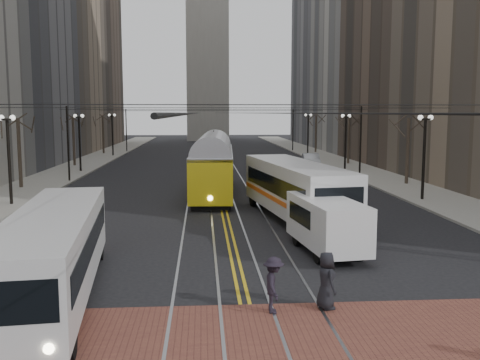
{
  "coord_description": "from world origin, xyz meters",
  "views": [
    {
      "loc": [
        -1.31,
        -17.16,
        6.01
      ],
      "look_at": [
        0.38,
        6.69,
        3.0
      ],
      "focal_mm": 40.0,
      "sensor_mm": 36.0,
      "label": 1
    }
  ],
  "objects": [
    {
      "name": "ground",
      "position": [
        0.0,
        0.0,
        0.0
      ],
      "size": [
        260.0,
        260.0,
        0.0
      ],
      "primitive_type": "plane",
      "color": "black",
      "rests_on": "ground"
    },
    {
      "name": "sidewalk_left",
      "position": [
        -15.0,
        45.0,
        0.07
      ],
      "size": [
        5.0,
        140.0,
        0.15
      ],
      "primitive_type": "cube",
      "color": "gray",
      "rests_on": "ground"
    },
    {
      "name": "sidewalk_right",
      "position": [
        15.0,
        45.0,
        0.07
      ],
      "size": [
        5.0,
        140.0,
        0.15
      ],
      "primitive_type": "cube",
      "color": "gray",
      "rests_on": "ground"
    },
    {
      "name": "crosswalk_band",
      "position": [
        0.0,
        -4.0,
        0.01
      ],
      "size": [
        25.0,
        6.0,
        0.01
      ],
      "primitive_type": "cube",
      "color": "brown",
      "rests_on": "ground"
    },
    {
      "name": "streetcar_rails",
      "position": [
        0.0,
        45.0,
        0.0
      ],
      "size": [
        4.8,
        130.0,
        0.02
      ],
      "primitive_type": "cube",
      "color": "gray",
      "rests_on": "ground"
    },
    {
      "name": "centre_lines",
      "position": [
        0.0,
        45.0,
        0.01
      ],
      "size": [
        0.42,
        130.0,
        0.01
      ],
      "primitive_type": "cube",
      "color": "gold",
      "rests_on": "ground"
    },
    {
      "name": "building_left_far",
      "position": [
        -25.5,
        86.0,
        20.0
      ],
      "size": [
        16.0,
        20.0,
        40.0
      ],
      "primitive_type": "cube",
      "color": "brown",
      "rests_on": "ground"
    },
    {
      "name": "building_right_mid",
      "position": [
        25.5,
        46.0,
        17.0
      ],
      "size": [
        16.0,
        20.0,
        34.0
      ],
      "primitive_type": "cube",
      "color": "brown",
      "rests_on": "ground"
    },
    {
      "name": "building_right_far",
      "position": [
        25.5,
        86.0,
        20.0
      ],
      "size": [
        16.0,
        20.0,
        40.0
      ],
      "primitive_type": "cube",
      "color": "slate",
      "rests_on": "ground"
    },
    {
      "name": "lamp_posts",
      "position": [
        -0.0,
        28.75,
        2.8
      ],
      "size": [
        27.6,
        57.2,
        5.6
      ],
      "color": "black",
      "rests_on": "ground"
    },
    {
      "name": "street_trees",
      "position": [
        0.0,
        35.25,
        2.8
      ],
      "size": [
        31.68,
        53.28,
        5.6
      ],
      "color": "#382D23",
      "rests_on": "ground"
    },
    {
      "name": "trolley_wires",
      "position": [
        0.0,
        34.83,
        3.77
      ],
      "size": [
        25.96,
        120.0,
        6.6
      ],
      "color": "black",
      "rests_on": "ground"
    },
    {
      "name": "transit_bus",
      "position": [
        -6.11,
        0.0,
        1.43
      ],
      "size": [
        3.59,
        11.66,
        2.87
      ],
      "primitive_type": "cube",
      "rotation": [
        0.0,
        0.0,
        0.11
      ],
      "color": "silver",
      "rests_on": "ground"
    },
    {
      "name": "streetcar",
      "position": [
        -0.5,
        22.13,
        1.75
      ],
      "size": [
        3.48,
        15.0,
        3.51
      ],
      "primitive_type": "cube",
      "rotation": [
        0.0,
        0.0,
        -0.05
      ],
      "color": "yellow",
      "rests_on": "ground"
    },
    {
      "name": "rear_bus",
      "position": [
        3.84,
        12.01,
        1.63
      ],
      "size": [
        4.47,
        12.72,
        3.25
      ],
      "primitive_type": "cube",
      "rotation": [
        0.0,
        0.0,
        0.14
      ],
      "color": "silver",
      "rests_on": "ground"
    },
    {
      "name": "cargo_van",
      "position": [
        4.0,
        5.0,
        1.18
      ],
      "size": [
        2.7,
        5.53,
        2.35
      ],
      "primitive_type": "cube",
      "rotation": [
        0.0,
        0.0,
        0.13
      ],
      "color": "silver",
      "rests_on": "ground"
    },
    {
      "name": "sedan_grey",
      "position": [
        4.12,
        35.1,
        0.82
      ],
      "size": [
        2.54,
        5.02,
        1.64
      ],
      "primitive_type": "imported",
      "rotation": [
        0.0,
        0.0,
        -0.13
      ],
      "color": "#3A3D41",
      "rests_on": "ground"
    },
    {
      "name": "sedan_silver",
      "position": [
        10.5,
        40.07,
        0.81
      ],
      "size": [
        2.2,
        5.06,
        1.62
      ],
      "primitive_type": "imported",
      "rotation": [
        0.0,
        0.0,
        -0.1
      ],
      "color": "#B3B7BB",
      "rests_on": "ground"
    },
    {
      "name": "pedestrian_a",
      "position": [
        2.46,
        -1.5,
        0.9
      ],
      "size": [
        0.74,
        0.97,
        1.78
      ],
      "primitive_type": "imported",
      "rotation": [
        0.0,
        0.0,
        1.79
      ],
      "color": "black",
      "rests_on": "crosswalk_band"
    },
    {
      "name": "pedestrian_d",
      "position": [
        0.8,
        -1.71,
        0.87
      ],
      "size": [
        0.68,
        1.13,
        1.71
      ],
      "primitive_type": "imported",
      "rotation": [
        0.0,
        0.0,
        1.53
      ],
      "color": "black",
      "rests_on": "crosswalk_band"
    }
  ]
}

